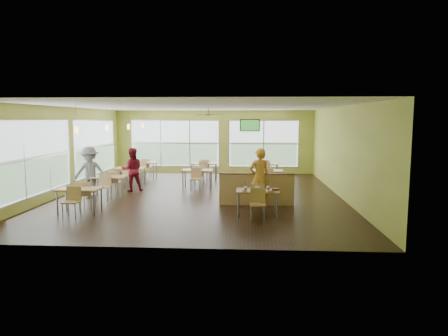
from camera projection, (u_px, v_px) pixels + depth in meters
The scene contains 20 objects.
room at pixel (200, 151), 14.32m from camera, with size 12.00×12.04×3.20m.
window_bays at pixel (149, 148), 17.55m from camera, with size 9.24×10.24×2.38m.
main_table at pixel (258, 194), 11.35m from camera, with size 1.22×1.52×0.87m.
half_wall_divider at pixel (256, 189), 12.80m from camera, with size 2.40×0.14×1.04m.
dining_tables at pixel (180, 172), 16.20m from camera, with size 6.92×8.72×0.87m.
pendant_lights at pixel (118, 127), 15.08m from camera, with size 0.11×7.31×0.86m.
ceiling_fan at pixel (208, 115), 17.13m from camera, with size 1.25×1.25×0.29m.
tv_backwall at pixel (250, 125), 19.95m from camera, with size 1.00×0.07×0.60m.
man_plaid at pixel (259, 177), 12.63m from camera, with size 0.67×0.44×1.85m, color #D25A17.
patron_maroon at pixel (132, 170), 15.26m from camera, with size 0.81×0.63×1.67m, color maroon.
patron_grey at pixel (90, 172), 13.92m from camera, with size 1.17×0.67×1.81m, color slate.
cup_blue at pixel (246, 189), 11.14m from camera, with size 0.10×0.10×0.35m.
cup_yellow at pixel (257, 188), 11.18m from camera, with size 0.10×0.10×0.37m.
cup_red_near at pixel (259, 189), 11.10m from camera, with size 0.10×0.10×0.35m.
cup_red_far at pixel (268, 188), 11.20m from camera, with size 0.10×0.10×0.36m.
food_basket at pixel (275, 189), 11.30m from camera, with size 0.24×0.24×0.05m.
ketchup_cup at pixel (273, 191), 11.07m from camera, with size 0.06×0.06×0.02m, color #B12502.
wrapper_left at pixel (245, 190), 11.16m from camera, with size 0.16×0.14×0.04m, color #A88651.
wrapper_mid at pixel (258, 189), 11.42m from camera, with size 0.20×0.18×0.05m, color #A88651.
wrapper_right at pixel (270, 191), 11.01m from camera, with size 0.15×0.13×0.04m, color #A88651.
Camera 1 is at (1.72, -14.21, 2.75)m, focal length 32.00 mm.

